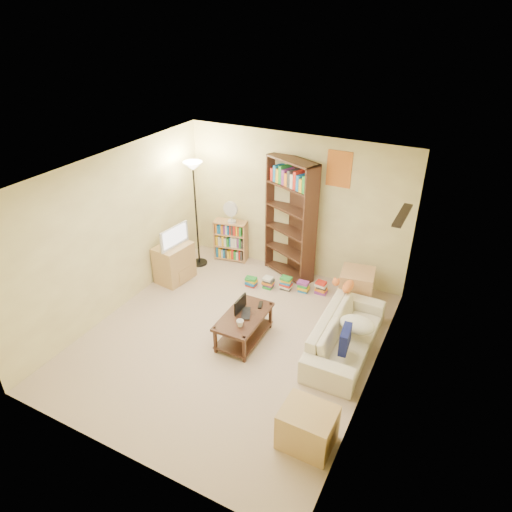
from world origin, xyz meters
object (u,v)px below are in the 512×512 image
at_px(end_cabinet, 307,427).
at_px(side_table, 356,287).
at_px(short_bookshelf, 231,241).
at_px(mug, 240,323).
at_px(coffee_table, 244,324).
at_px(laptop, 249,313).
at_px(floor_lamp, 194,184).
at_px(sofa, 346,335).
at_px(tabby_cat, 346,286).
at_px(desk_fan, 231,211).
at_px(television, 172,236).
at_px(tv_stand, 174,263).
at_px(tall_bookshelf, 291,217).

bearing_deg(end_cabinet, side_table, 96.10).
bearing_deg(short_bookshelf, mug, -67.87).
distance_m(coffee_table, mug, 0.32).
xyz_separation_m(coffee_table, mug, (0.07, -0.24, 0.20)).
distance_m(laptop, mug, 0.30).
relative_size(mug, floor_lamp, 0.06).
bearing_deg(floor_lamp, mug, -43.70).
distance_m(sofa, side_table, 1.21).
relative_size(coffee_table, end_cabinet, 1.67).
height_order(tabby_cat, end_cabinet, tabby_cat).
xyz_separation_m(desk_fan, floor_lamp, (-0.49, -0.39, 0.55)).
bearing_deg(floor_lamp, television, -96.11).
bearing_deg(tabby_cat, side_table, 84.87).
height_order(coffee_table, floor_lamp, floor_lamp).
height_order(short_bookshelf, side_table, short_bookshelf).
xyz_separation_m(coffee_table, television, (-1.87, 0.90, 0.58)).
height_order(desk_fan, side_table, desk_fan).
relative_size(coffee_table, television, 1.50).
xyz_separation_m(sofa, floor_lamp, (-3.17, 1.11, 1.31)).
xyz_separation_m(tabby_cat, short_bookshelf, (-2.48, 0.84, -0.21)).
height_order(tv_stand, side_table, tv_stand).
bearing_deg(end_cabinet, tall_bookshelf, 116.87).
bearing_deg(coffee_table, television, 153.46).
bearing_deg(laptop, end_cabinet, -157.97).
relative_size(tv_stand, tall_bookshelf, 0.32).
distance_m(laptop, tall_bookshelf, 2.05).
bearing_deg(sofa, floor_lamp, 69.87).
distance_m(tall_bookshelf, desk_fan, 1.16).
height_order(television, short_bookshelf, television).
height_order(tabby_cat, mug, tabby_cat).
xyz_separation_m(mug, tv_stand, (-1.95, 1.13, -0.14)).
bearing_deg(end_cabinet, coffee_table, 139.66).
distance_m(tabby_cat, laptop, 1.53).
relative_size(tv_stand, end_cabinet, 1.16).
height_order(tabby_cat, floor_lamp, floor_lamp).
height_order(television, tall_bookshelf, tall_bookshelf).
bearing_deg(sofa, tall_bookshelf, 44.06).
relative_size(coffee_table, tall_bookshelf, 0.46).
relative_size(short_bookshelf, end_cabinet, 1.34).
bearing_deg(floor_lamp, end_cabinet, -40.60).
distance_m(desk_fan, floor_lamp, 0.83).
relative_size(tabby_cat, desk_fan, 1.00).
bearing_deg(side_table, sofa, -80.37).
xyz_separation_m(tall_bookshelf, end_cabinet, (1.64, -3.24, -0.88)).
distance_m(tv_stand, floor_lamp, 1.40).
relative_size(floor_lamp, side_table, 3.35).
distance_m(coffee_table, television, 2.16).
relative_size(tabby_cat, laptop, 1.17).
bearing_deg(short_bookshelf, side_table, -18.33).
bearing_deg(short_bookshelf, television, -126.01).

